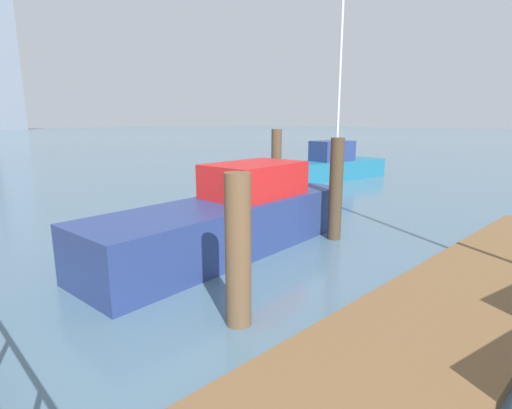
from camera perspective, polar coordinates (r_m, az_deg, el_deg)
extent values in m
plane|color=slate|center=(13.49, -28.84, -0.81)|extent=(300.00, 300.00, 0.00)
cube|color=brown|center=(6.63, 27.92, -12.23)|extent=(12.12, 2.00, 0.18)
cylinder|color=brown|center=(5.08, -2.62, -6.79)|extent=(0.34, 0.34, 2.04)
cylinder|color=#473826|center=(8.98, 11.52, 2.15)|extent=(0.30, 0.30, 2.30)
cylinder|color=brown|center=(11.21, 2.96, 4.66)|extent=(0.29, 0.29, 2.43)
cube|color=#1E6B8C|center=(18.79, 11.52, 5.01)|extent=(5.37, 2.31, 0.85)
cube|color=navy|center=(18.49, 10.99, 7.66)|extent=(2.00, 1.49, 0.91)
cylinder|color=silver|center=(18.82, 12.16, 19.43)|extent=(0.12, 0.12, 8.60)
cube|color=navy|center=(8.16, -3.95, -3.12)|extent=(6.44, 2.32, 1.05)
cube|color=red|center=(8.56, -0.22, 3.68)|extent=(2.27, 1.58, 0.72)
cube|color=slate|center=(140.75, -33.19, 16.61)|extent=(9.14, 14.03, 36.75)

